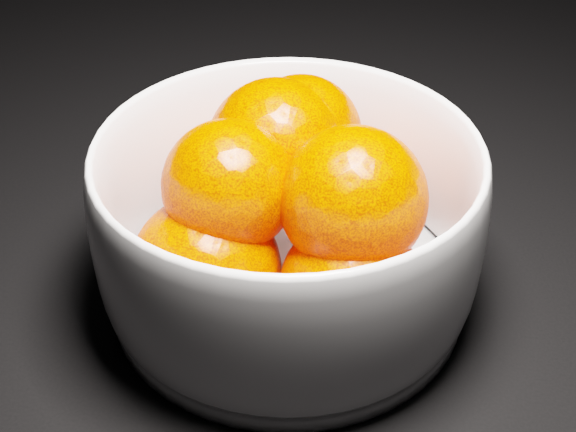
# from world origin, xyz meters

# --- Properties ---
(bowl) EXTENTS (0.25, 0.25, 0.12)m
(bowl) POSITION_xyz_m (-0.23, -0.25, 0.06)
(bowl) COLOR white
(bowl) RESTS_ON ground
(orange_pile) EXTENTS (0.18, 0.18, 0.14)m
(orange_pile) POSITION_xyz_m (-0.23, -0.25, 0.08)
(orange_pile) COLOR #FF3700
(orange_pile) RESTS_ON bowl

